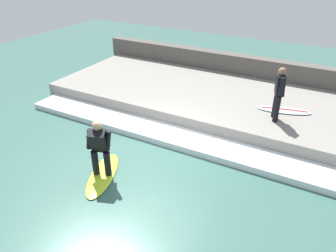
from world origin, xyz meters
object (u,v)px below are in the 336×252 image
surfboard_waiting_near (284,110)px  surfer_waiting_near (279,91)px  surfboard_riding (103,175)px  surfer_riding (99,146)px

surfboard_waiting_near → surfer_waiting_near: bearing=167.8°
surfboard_riding → surfer_riding: bearing=-153.4°
surfboard_riding → surfboard_waiting_near: bearing=-35.1°
surfer_waiting_near → surfboard_riding: bearing=141.9°
surfer_riding → surfer_waiting_near: size_ratio=0.93×
surfboard_riding → surfboard_waiting_near: 5.93m
surfer_waiting_near → surfboard_waiting_near: 1.13m
surfer_riding → surfboard_riding: bearing=26.6°
surfboard_riding → surfer_riding: surfer_riding is taller
surfer_riding → surfboard_waiting_near: 5.91m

